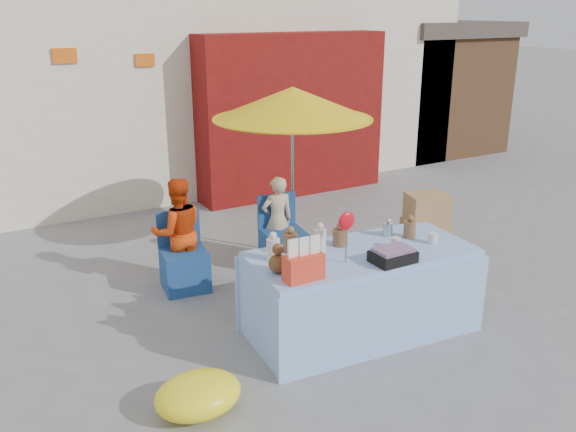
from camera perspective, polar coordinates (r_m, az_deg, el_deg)
ground at (r=5.97m, az=2.67°, el=-10.80°), size 80.00×80.00×0.00m
backdrop at (r=12.33m, az=-15.16°, el=18.93°), size 14.00×8.00×7.80m
market_table at (r=5.84m, az=6.74°, el=-6.96°), size 2.23×1.19×1.30m
chair_left at (r=6.83m, az=-9.66°, el=-4.71°), size 0.54×0.53×0.85m
chair_right at (r=7.31m, az=-0.48°, el=-2.80°), size 0.54×0.53×0.85m
vendor_orange at (r=6.81m, az=-10.25°, el=-1.52°), size 0.66×0.54×1.23m
vendor_beige at (r=7.32m, az=-1.02°, el=-0.39°), size 0.43×0.31×1.08m
umbrella at (r=7.27m, az=0.44°, el=10.46°), size 1.90×1.90×2.09m
box_stack at (r=6.87m, az=12.63°, el=-2.58°), size 0.58×0.51×1.08m
tarp_bundle at (r=4.90m, az=-8.41°, el=-16.22°), size 0.82×0.74×0.31m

